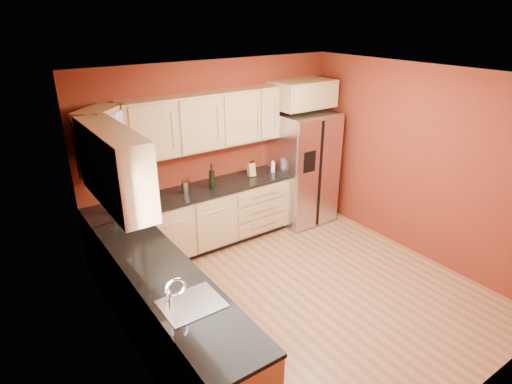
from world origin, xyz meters
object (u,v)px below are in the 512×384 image
Objects in this scene: wine_bottle_a at (110,200)px; knife_block at (251,170)px; refrigerator at (302,168)px; canister_left at (155,195)px; soap_dispenser at (273,166)px.

wine_bottle_a reaches higher than knife_block.
refrigerator is at bearing 2.61° from knife_block.
soap_dispenser reaches higher than canister_left.
refrigerator is 10.26× the size of canister_left.
soap_dispenser is at bearing -0.10° from canister_left.
wine_bottle_a is 1.78× the size of knife_block.
refrigerator is 0.57m from soap_dispenser.
knife_block is at bearing 173.80° from refrigerator.
soap_dispenser is (2.49, 0.03, -0.08)m from wine_bottle_a.
refrigerator is 9.42× the size of soap_dispenser.
wine_bottle_a is at bearing -179.26° from soap_dispenser.
wine_bottle_a reaches higher than canister_left.
knife_block reaches higher than soap_dispenser.
canister_left is at bearing 178.78° from refrigerator.
knife_block is at bearing 172.09° from soap_dispenser.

